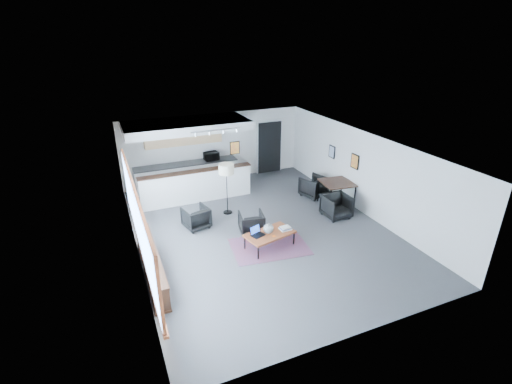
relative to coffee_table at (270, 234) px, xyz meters
name	(u,v)px	position (x,y,z in m)	size (l,w,h in m)	color
room	(261,190)	(0.17, 0.94, 0.90)	(7.02, 9.02, 2.62)	#4C4C4F
window	(138,221)	(-3.30, 0.04, 1.06)	(0.10, 5.95, 1.66)	#8CBFFF
console	(152,265)	(-3.13, -0.11, -0.07)	(0.35, 3.00, 0.80)	#331C12
kitchenette	(188,155)	(-1.03, 4.65, 0.98)	(4.20, 1.96, 2.60)	white
doorway	(269,147)	(2.47, 5.36, 0.68)	(1.10, 0.12, 2.15)	black
track_light	(216,131)	(-0.42, 3.14, 2.13)	(1.60, 0.07, 0.15)	silver
wall_art_lower	(355,161)	(3.63, 1.34, 1.15)	(0.03, 0.38, 0.48)	black
wall_art_upper	(332,152)	(3.63, 2.64, 1.10)	(0.03, 0.34, 0.44)	black
kilim_rug	(269,247)	(0.00, 0.00, -0.39)	(2.20, 1.64, 0.01)	#62354D
coffee_table	(270,234)	(0.00, 0.00, 0.00)	(1.45, 0.99, 0.43)	brown
laptop	(256,232)	(-0.36, 0.06, 0.10)	(0.41, 0.38, 0.24)	black
ceramic_pot	(269,229)	(-0.03, 0.01, 0.17)	(0.28, 0.28, 0.28)	gray
book_stack	(285,228)	(0.47, 0.00, 0.08)	(0.32, 0.26, 0.09)	silver
coaster	(274,236)	(0.03, -0.20, 0.04)	(0.09, 0.09, 0.01)	#E5590C
armchair_left	(196,217)	(-1.55, 1.86, -0.04)	(0.69, 0.65, 0.71)	black
armchair_right	(251,222)	(-0.15, 0.91, -0.05)	(0.68, 0.63, 0.70)	black
floor_lamp	(226,171)	(-0.37, 2.40, 1.05)	(0.56, 0.56, 1.67)	black
dining_table	(337,184)	(3.17, 1.53, 0.36)	(1.09, 1.09, 0.84)	#331C12
dining_chair_near	(337,207)	(2.69, 0.79, -0.06)	(0.66, 0.62, 0.68)	black
dining_chair_far	(314,187)	(2.86, 2.46, -0.06)	(0.67, 0.62, 0.69)	black
microwave	(211,155)	(-0.07, 5.09, 0.71)	(0.53, 0.29, 0.36)	black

